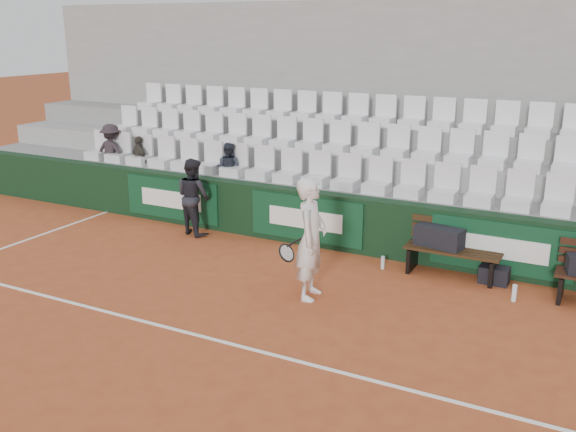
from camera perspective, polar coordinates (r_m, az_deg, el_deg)
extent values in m
plane|color=#A84A26|center=(8.59, -8.64, -10.31)|extent=(80.00, 80.00, 0.00)
cube|color=white|center=(8.59, -8.64, -10.28)|extent=(18.00, 0.06, 0.01)
cube|color=black|center=(11.64, 2.85, -0.27)|extent=(18.00, 0.30, 1.00)
cube|color=#0C381E|center=(13.10, -10.28, 1.49)|extent=(2.20, 0.04, 0.82)
cube|color=#0C381E|center=(11.56, 1.59, -0.26)|extent=(2.20, 0.04, 0.82)
cube|color=#0C381E|center=(10.60, 18.36, -2.68)|extent=(2.20, 0.04, 0.82)
cube|color=gray|center=(12.18, 4.08, 0.48)|extent=(18.00, 0.95, 1.00)
cube|color=#969693|center=(12.98, 5.78, 2.46)|extent=(18.00, 0.95, 1.45)
cube|color=gray|center=(13.79, 7.29, 4.20)|extent=(18.00, 0.95, 1.90)
cube|color=gray|center=(14.17, 8.37, 9.62)|extent=(18.00, 0.30, 4.40)
cube|color=silver|center=(11.83, 3.82, 4.07)|extent=(11.90, 0.44, 0.63)
cube|color=silver|center=(12.61, 5.62, 6.88)|extent=(11.90, 0.44, 0.63)
cube|color=silver|center=(13.42, 7.22, 9.35)|extent=(11.90, 0.44, 0.63)
cube|color=#362110|center=(10.60, 14.36, -4.05)|extent=(1.50, 0.56, 0.45)
cube|color=black|center=(10.56, 13.28, -1.82)|extent=(0.81, 0.47, 0.33)
cube|color=black|center=(10.52, 17.86, -5.02)|extent=(0.45, 0.28, 0.27)
cylinder|color=silver|center=(10.72, 8.42, -4.12)|extent=(0.06, 0.06, 0.22)
cylinder|color=silver|center=(9.95, 19.47, -6.47)|extent=(0.07, 0.07, 0.25)
imported|color=silver|center=(9.27, 2.07, -2.04)|extent=(0.54, 0.72, 1.81)
torus|color=black|center=(9.54, -0.12, -3.30)|extent=(0.19, 0.30, 0.26)
cylinder|color=black|center=(9.42, 0.59, -2.35)|extent=(0.26, 0.03, 0.20)
imported|color=black|center=(12.36, -8.40, 1.73)|extent=(0.86, 0.76, 1.48)
imported|color=black|center=(14.73, -15.52, 7.21)|extent=(0.83, 0.50, 1.26)
imported|color=#342F29|center=(14.24, -13.16, 6.64)|extent=(0.66, 0.48, 1.05)
imported|color=#1F242F|center=(12.88, -5.34, 6.10)|extent=(0.54, 0.43, 1.09)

